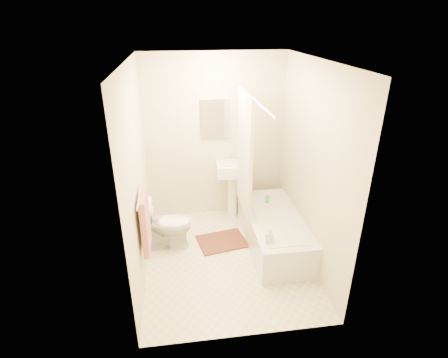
{
  "coord_description": "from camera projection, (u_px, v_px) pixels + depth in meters",
  "views": [
    {
      "loc": [
        -0.54,
        -3.57,
        2.78
      ],
      "look_at": [
        0.0,
        0.25,
        1.0
      ],
      "focal_mm": 28.0,
      "sensor_mm": 36.0,
      "label": 1
    }
  ],
  "objects": [
    {
      "name": "soap_bottle",
      "position": [
        269.0,
        235.0,
        3.98
      ],
      "size": [
        0.11,
        0.11,
        0.19
      ],
      "primitive_type": "imported",
      "rotation": [
        0.0,
        0.0,
        -0.27
      ],
      "color": "white",
      "rests_on": "bathtub"
    },
    {
      "name": "toilet",
      "position": [
        166.0,
        224.0,
        4.56
      ],
      "size": [
        0.71,
        0.44,
        0.66
      ],
      "primitive_type": "imported",
      "rotation": [
        0.0,
        0.0,
        1.47
      ],
      "color": "white",
      "rests_on": "floor"
    },
    {
      "name": "curtain_rod",
      "position": [
        254.0,
        98.0,
        3.73
      ],
      "size": [
        0.03,
        1.7,
        0.03
      ],
      "primitive_type": "cylinder",
      "rotation": [
        1.57,
        0.0,
        0.0
      ],
      "color": "silver",
      "rests_on": "wall_back"
    },
    {
      "name": "sink",
      "position": [
        233.0,
        187.0,
        5.23
      ],
      "size": [
        0.52,
        0.43,
        0.95
      ],
      "primitive_type": null,
      "rotation": [
        0.0,
        0.0,
        -0.09
      ],
      "color": "white",
      "rests_on": "floor"
    },
    {
      "name": "scrub_brush",
      "position": [
        267.0,
        199.0,
        4.92
      ],
      "size": [
        0.11,
        0.2,
        0.04
      ],
      "primitive_type": "cube",
      "rotation": [
        0.0,
        0.0,
        -0.31
      ],
      "color": "green",
      "rests_on": "bathtub"
    },
    {
      "name": "toilet_paper",
      "position": [
        148.0,
        211.0,
        4.14
      ],
      "size": [
        0.11,
        0.12,
        0.12
      ],
      "primitive_type": "cylinder",
      "rotation": [
        0.0,
        1.57,
        0.0
      ],
      "color": "white",
      "rests_on": "wall_left"
    },
    {
      "name": "bath_mat",
      "position": [
        222.0,
        241.0,
        4.76
      ],
      "size": [
        0.71,
        0.58,
        0.02
      ],
      "primitive_type": "cube",
      "rotation": [
        0.0,
        0.0,
        0.19
      ],
      "color": "#4A281E",
      "rests_on": "floor"
    },
    {
      "name": "shower_curtain",
      "position": [
        245.0,
        154.0,
        4.42
      ],
      "size": [
        0.04,
        0.8,
        1.55
      ],
      "primitive_type": "cube",
      "color": "silver",
      "rests_on": "curtain_rod"
    },
    {
      "name": "bathtub",
      "position": [
        274.0,
        230.0,
        4.63
      ],
      "size": [
        0.68,
        1.55,
        0.44
      ],
      "primitive_type": null,
      "color": "silver",
      "rests_on": "floor"
    },
    {
      "name": "wall_right",
      "position": [
        312.0,
        167.0,
        4.07
      ],
      "size": [
        0.02,
        2.4,
        2.4
      ],
      "primitive_type": "cube",
      "color": "beige",
      "rests_on": "ground"
    },
    {
      "name": "mirror",
      "position": [
        215.0,
        119.0,
        4.87
      ],
      "size": [
        0.4,
        0.03,
        0.55
      ],
      "primitive_type": "cube",
      "color": "white",
      "rests_on": "wall_back"
    },
    {
      "name": "towel_bar",
      "position": [
        140.0,
        196.0,
        3.63
      ],
      "size": [
        0.02,
        0.6,
        0.02
      ],
      "primitive_type": "cylinder",
      "rotation": [
        1.57,
        0.0,
        0.0
      ],
      "color": "silver",
      "rests_on": "wall_left"
    },
    {
      "name": "wall_back",
      "position": [
        215.0,
        139.0,
        5.02
      ],
      "size": [
        2.0,
        0.02,
        2.4
      ],
      "primitive_type": "cube",
      "color": "beige",
      "rests_on": "ground"
    },
    {
      "name": "towel",
      "position": [
        145.0,
        222.0,
        3.77
      ],
      "size": [
        0.06,
        0.45,
        0.66
      ],
      "primitive_type": "cube",
      "color": "#CC7266",
      "rests_on": "towel_bar"
    },
    {
      "name": "floor",
      "position": [
        227.0,
        258.0,
        4.44
      ],
      "size": [
        2.4,
        2.4,
        0.0
      ],
      "primitive_type": "plane",
      "color": "beige",
      "rests_on": "ground"
    },
    {
      "name": "ceiling",
      "position": [
        228.0,
        61.0,
        3.43
      ],
      "size": [
        2.4,
        2.4,
        0.0
      ],
      "primitive_type": "plane",
      "color": "white",
      "rests_on": "ground"
    },
    {
      "name": "wall_left",
      "position": [
        137.0,
        177.0,
        3.81
      ],
      "size": [
        0.02,
        2.4,
        2.4
      ],
      "primitive_type": "cube",
      "color": "beige",
      "rests_on": "ground"
    }
  ]
}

